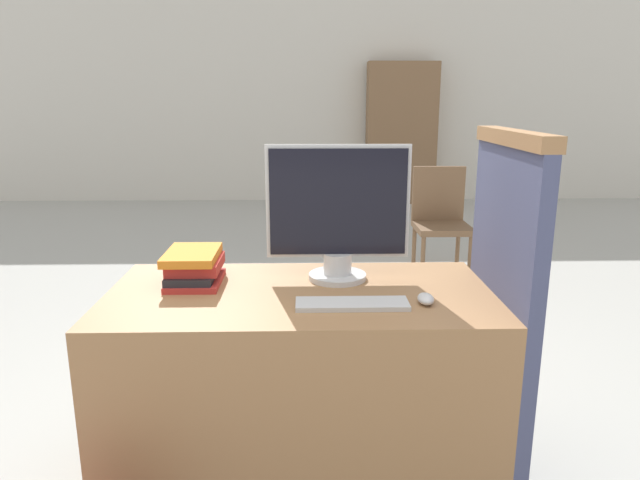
# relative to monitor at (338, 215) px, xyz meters

# --- Properties ---
(wall_back) EXTENTS (12.00, 0.06, 2.80)m
(wall_back) POSITION_rel_monitor_xyz_m (-0.14, 6.13, 0.38)
(wall_back) COLOR silver
(wall_back) RESTS_ON ground_plane
(desk) EXTENTS (1.36, 0.70, 0.78)m
(desk) POSITION_rel_monitor_xyz_m (-0.14, -0.14, -0.63)
(desk) COLOR #9E7047
(desk) RESTS_ON ground_plane
(carrel_divider) EXTENTS (0.07, 0.60, 1.34)m
(carrel_divider) POSITION_rel_monitor_xyz_m (0.56, -0.19, -0.34)
(carrel_divider) COLOR #474C70
(carrel_divider) RESTS_ON ground_plane
(monitor) EXTENTS (0.53, 0.22, 0.50)m
(monitor) POSITION_rel_monitor_xyz_m (0.00, 0.00, 0.00)
(monitor) COLOR silver
(monitor) RESTS_ON desk
(keyboard) EXTENTS (0.37, 0.11, 0.02)m
(keyboard) POSITION_rel_monitor_xyz_m (0.03, -0.29, -0.24)
(keyboard) COLOR silver
(keyboard) RESTS_ON desk
(mouse) EXTENTS (0.05, 0.09, 0.03)m
(mouse) POSITION_rel_monitor_xyz_m (0.28, -0.28, -0.23)
(mouse) COLOR silver
(mouse) RESTS_ON desk
(book_stack) EXTENTS (0.20, 0.28, 0.12)m
(book_stack) POSITION_rel_monitor_xyz_m (-0.53, -0.03, -0.19)
(book_stack) COLOR #B72D28
(book_stack) RESTS_ON desk
(far_chair) EXTENTS (0.44, 0.44, 0.88)m
(far_chair) POSITION_rel_monitor_xyz_m (1.01, 2.58, -0.54)
(far_chair) COLOR brown
(far_chair) RESTS_ON ground_plane
(bookshelf_far) EXTENTS (0.95, 0.32, 1.91)m
(bookshelf_far) POSITION_rel_monitor_xyz_m (1.20, 5.89, -0.07)
(bookshelf_far) COLOR #846042
(bookshelf_far) RESTS_ON ground_plane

